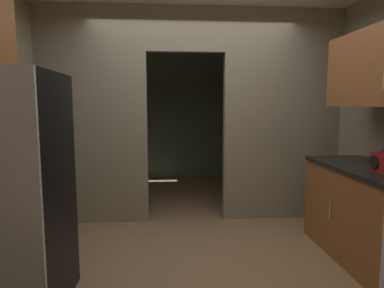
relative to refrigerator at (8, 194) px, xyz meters
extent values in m
plane|color=#93704C|center=(1.46, 0.48, -0.86)|extent=(20.00, 20.00, 0.00)
cube|color=gray|center=(0.22, 1.82, 0.48)|extent=(1.32, 0.12, 2.68)
cube|color=gray|center=(2.61, 1.82, 0.48)|extent=(1.50, 0.12, 2.68)
cube|color=gray|center=(1.37, 1.82, 1.55)|extent=(0.97, 0.12, 0.55)
cube|color=slate|center=(1.46, 4.41, 0.48)|extent=(3.80, 0.10, 2.68)
cube|color=slate|center=(-0.39, 3.11, 0.48)|extent=(0.10, 2.59, 2.68)
cube|color=slate|center=(3.31, 3.11, 0.48)|extent=(0.10, 2.59, 2.68)
cube|color=black|center=(0.00, 0.02, 0.00)|extent=(0.74, 0.75, 1.72)
cylinder|color=#B7BABC|center=(2.71, 0.63, -0.38)|extent=(0.01, 0.01, 0.22)
cylinder|color=black|center=(2.92, 0.32, 0.14)|extent=(0.01, 0.12, 0.12)
camera|label=1|loc=(1.12, -2.39, 0.63)|focal=31.17mm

